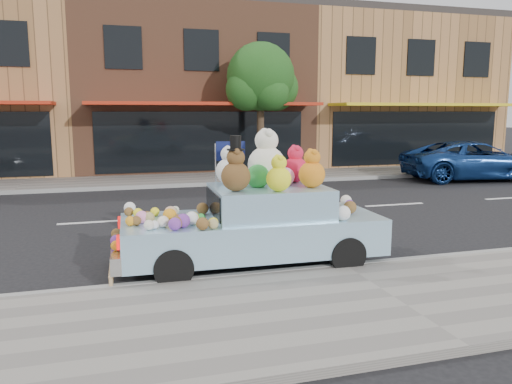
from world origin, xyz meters
name	(u,v)px	position (x,y,z in m)	size (l,w,h in m)	color
ground	(258,213)	(0.00, 0.00, 0.00)	(120.00, 120.00, 0.00)	black
near_sidewalk	(393,301)	(0.00, -6.50, 0.06)	(60.00, 3.00, 0.12)	gray
far_sidewalk	(210,179)	(0.00, 6.50, 0.06)	(60.00, 3.00, 0.12)	gray
near_kerb	(344,267)	(0.00, -5.00, 0.07)	(60.00, 0.12, 0.13)	gray
far_kerb	(219,184)	(0.00, 5.00, 0.07)	(60.00, 0.12, 0.13)	gray
storefront_mid	(187,89)	(0.00, 11.97, 3.64)	(10.00, 9.80, 7.30)	brown
storefront_right	(375,92)	(10.00, 11.97, 3.64)	(10.00, 9.80, 7.30)	#AB7647
street_tree	(261,83)	(2.03, 6.55, 3.69)	(3.00, 2.70, 5.22)	#38281C
car_blue	(474,161)	(9.74, 3.78, 0.74)	(2.47, 5.36, 1.49)	navy
art_car	(254,218)	(-1.32, -4.23, 0.81)	(4.53, 1.89, 2.32)	black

